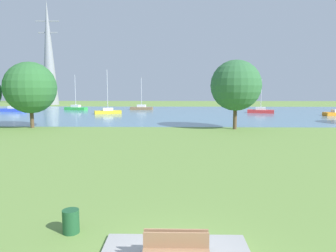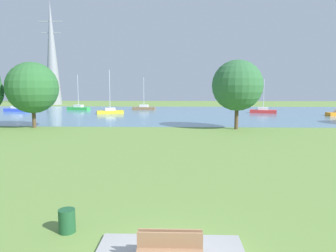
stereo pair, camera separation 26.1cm
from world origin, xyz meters
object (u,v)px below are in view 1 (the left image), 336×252
Objects in this scene: sailboat_blue at (13,109)px; bench_facing_water at (176,244)px; sailboat_green at (76,108)px; electricity_pylon at (49,53)px; sailboat_yellow at (108,111)px; litter_bin at (71,221)px; tree_mid_shore at (30,88)px; sailboat_red at (261,111)px; sailboat_brown at (142,108)px; tree_east_near at (236,85)px.

bench_facing_water is at bearing -58.88° from sailboat_blue.
electricity_pylon is (-13.39, 20.37, 13.63)m from sailboat_green.
electricity_pylon is (-22.22, 29.76, 13.62)m from sailboat_yellow.
litter_bin is 58.80m from sailboat_green.
bench_facing_water is 0.23× the size of tree_mid_shore.
sailboat_yellow is 28.55m from sailboat_red.
sailboat_brown is 0.87× the size of tree_mid_shore.
sailboat_green is at bearing 97.45° from tree_mid_shore.
sailboat_brown is at bearing 114.80° from tree_east_near.
tree_east_near is (19.22, -20.26, 4.60)m from sailboat_yellow.
bench_facing_water is 0.23× the size of sailboat_yellow.
sailboat_red reaches higher than litter_bin.
litter_bin is 0.03× the size of electricity_pylon.
tree_east_near reaches higher than sailboat_green.
tree_east_near is (14.14, -30.59, 4.62)m from sailboat_brown.
sailboat_green reaches higher than litter_bin.
tree_east_near is at bearing 75.92° from bench_facing_water.
tree_mid_shore reaches higher than bench_facing_water.
sailboat_green is 27.93m from electricity_pylon.
sailboat_yellow is 20.60m from sailboat_blue.
electricity_pylon reaches higher than tree_mid_shore.
tree_mid_shore is (-13.67, 27.17, 4.41)m from litter_bin.
electricity_pylon is at bearing 109.20° from tree_mid_shore.
bench_facing_water is 33.80m from tree_mid_shore.
bench_facing_water is at bearing -83.11° from sailboat_brown.
tree_east_near is (-9.22, -22.75, 4.62)m from sailboat_red.
tree_mid_shore is (-17.21, 28.76, 4.34)m from bench_facing_water.
tree_mid_shore is at bearing -82.55° from sailboat_green.
tree_mid_shore is at bearing 120.90° from bench_facing_water.
sailboat_yellow is (8.83, -9.39, 0.01)m from sailboat_green.
electricity_pylon reaches higher than bench_facing_water.
sailboat_green is (-17.46, 56.15, 0.07)m from litter_bin.
bench_facing_water is at bearing -59.10° from tree_mid_shore.
sailboat_blue is at bearing 166.12° from sailboat_yellow.
sailboat_green is 0.93× the size of sailboat_yellow.
tree_east_near is 65.58m from electricity_pylon.
electricity_pylon reaches higher than sailboat_brown.
sailboat_brown is at bearing 93.56° from litter_bin.
bench_facing_water is 59.10m from sailboat_brown.
sailboat_green reaches higher than sailboat_brown.
sailboat_brown is (25.08, 5.39, -0.01)m from sailboat_blue.
tree_mid_shore is (-5.04, -19.59, 4.34)m from sailboat_yellow.
sailboat_blue is at bearing -158.27° from sailboat_green.
tree_mid_shore is at bearing -104.43° from sailboat_yellow.
litter_bin is 0.10× the size of sailboat_yellow.
sailboat_brown is at bearing 161.44° from sailboat_red.
sailboat_blue reaches higher than bench_facing_water.
electricity_pylon reaches higher than sailboat_red.
tree_east_near reaches higher than sailboat_yellow.
sailboat_yellow is (-12.18, 48.34, 0.01)m from bench_facing_water.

